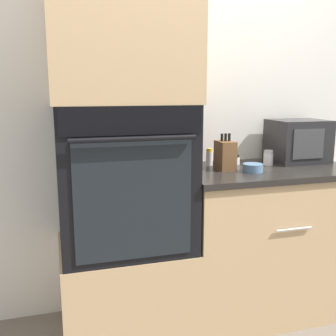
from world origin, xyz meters
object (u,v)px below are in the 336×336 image
microwave (298,141)px  bowl (253,168)px  condiment_jar_back (235,160)px  knife_block (225,155)px  condiment_jar_far (209,157)px  condiment_jar_mid (268,158)px  condiment_jar_near (217,156)px  wall_oven (123,176)px

microwave → bowl: microwave is taller
microwave → condiment_jar_back: (-0.43, 0.03, -0.11)m
microwave → knife_block: 0.57m
condiment_jar_far → condiment_jar_back: bearing=-6.2°
knife_block → condiment_jar_far: bearing=103.6°
condiment_jar_mid → microwave: bearing=12.8°
knife_block → condiment_jar_near: size_ratio=2.16×
bowl → condiment_jar_near: bearing=105.7°
condiment_jar_mid → condiment_jar_back: (-0.19, 0.08, -0.02)m
wall_oven → condiment_jar_back: (0.74, 0.15, 0.03)m
condiment_jar_near → condiment_jar_back: (0.09, -0.08, -0.02)m
condiment_jar_back → knife_block: bearing=-134.5°
condiment_jar_mid → condiment_jar_far: bearing=164.2°
condiment_jar_mid → condiment_jar_near: bearing=150.3°
microwave → condiment_jar_mid: bearing=-167.2°
wall_oven → condiment_jar_mid: wall_oven is taller
wall_oven → bowl: 0.74m
bowl → condiment_jar_back: size_ratio=1.87×
condiment_jar_far → condiment_jar_back: size_ratio=1.72×
wall_oven → condiment_jar_back: bearing=11.7°
condiment_jar_near → wall_oven: bearing=-160.5°
wall_oven → condiment_jar_far: 0.60m
condiment_jar_mid → condiment_jar_back: size_ratio=1.51×
wall_oven → bowl: (0.74, -0.08, 0.02)m
condiment_jar_near → condiment_jar_mid: size_ratio=1.06×
condiment_jar_mid → condiment_jar_far: 0.37m
condiment_jar_back → bowl: bearing=-90.7°
wall_oven → bowl: size_ratio=6.75×
microwave → condiment_jar_near: (-0.52, 0.10, -0.09)m
microwave → condiment_jar_far: microwave is taller
knife_block → condiment_jar_back: knife_block is taller
condiment_jar_far → condiment_jar_back: (0.17, -0.02, -0.02)m
microwave → condiment_jar_back: microwave is taller
microwave → wall_oven: bearing=-173.8°
wall_oven → microwave: size_ratio=2.24×
wall_oven → condiment_jar_mid: 0.93m
microwave → condiment_jar_mid: microwave is taller
condiment_jar_far → bowl: bearing=-57.0°
wall_oven → condiment_jar_mid: bearing=4.4°
condiment_jar_mid → condiment_jar_back: bearing=156.2°
wall_oven → knife_block: wall_oven is taller
condiment_jar_near → condiment_jar_back: size_ratio=1.60×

